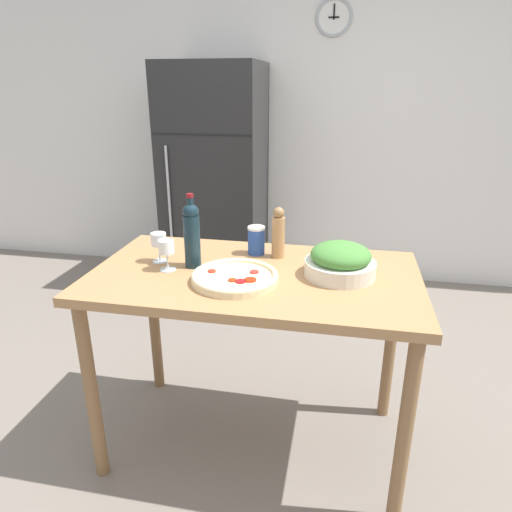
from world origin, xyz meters
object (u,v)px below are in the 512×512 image
refrigerator (215,180)px  homemade_pizza (235,277)px  salad_bowl (340,261)px  wine_glass_far (159,241)px  wine_bottle (192,234)px  wine_glass_near (167,249)px  pepper_mill (278,233)px  salt_canister (256,240)px

refrigerator → homemade_pizza: refrigerator is taller
salad_bowl → homemade_pizza: salad_bowl is taller
wine_glass_far → salad_bowl: size_ratio=0.46×
wine_bottle → salad_bowl: (0.63, 0.02, -0.09)m
wine_glass_near → pepper_mill: bearing=29.7°
wine_glass_near → pepper_mill: (0.44, 0.25, 0.02)m
salad_bowl → wine_glass_near: bearing=-173.6°
wine_glass_far → homemade_pizza: (0.38, -0.15, -0.08)m
pepper_mill → homemade_pizza: (-0.13, -0.31, -0.09)m
salt_canister → homemade_pizza: bearing=-93.9°
homemade_pizza → salad_bowl: bearing=18.8°
refrigerator → wine_glass_near: refrigerator is taller
refrigerator → homemade_pizza: size_ratio=5.13×
wine_glass_near → refrigerator: bearing=99.9°
wine_bottle → wine_glass_far: (-0.16, 0.02, -0.05)m
wine_glass_near → wine_glass_far: (-0.07, 0.09, 0.00)m
refrigerator → salad_bowl: 2.07m
pepper_mill → salt_canister: size_ratio=1.77×
wine_glass_near → salad_bowl: (0.72, 0.08, -0.03)m
wine_bottle → wine_glass_near: wine_bottle is taller
refrigerator → wine_glass_far: (0.26, -1.79, 0.09)m
wine_glass_near → homemade_pizza: (0.31, -0.06, -0.08)m
salad_bowl → wine_glass_far: bearing=179.5°
wine_glass_near → wine_glass_far: 0.11m
refrigerator → wine_glass_near: 1.90m
salad_bowl → wine_bottle: bearing=-178.3°
wine_glass_far → salad_bowl: 0.79m
wine_bottle → salt_canister: (0.24, 0.21, -0.08)m
wine_glass_far → salad_bowl: bearing=-0.5°
wine_glass_near → homemade_pizza: size_ratio=0.38×
wine_glass_near → salt_canister: (0.33, 0.27, -0.03)m
homemade_pizza → salt_canister: 0.33m
wine_glass_near → salad_bowl: bearing=6.4°
refrigerator → salt_canister: 1.73m
wine_glass_near → wine_bottle: bearing=33.7°
wine_glass_far → homemade_pizza: wine_glass_far is taller
salt_canister → wine_bottle: bearing=-138.9°
wine_bottle → wine_glass_far: size_ratio=2.41×
wine_glass_near → salad_bowl: size_ratio=0.46×
wine_glass_far → salt_canister: 0.44m
refrigerator → salt_canister: refrigerator is taller
wine_bottle → homemade_pizza: 0.28m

